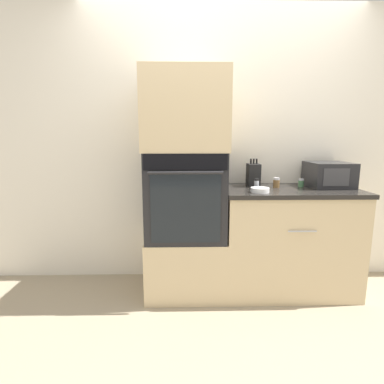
# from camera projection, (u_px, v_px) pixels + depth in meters

# --- Properties ---
(ground_plane) EXTENTS (12.00, 12.00, 0.00)m
(ground_plane) POSITION_uv_depth(u_px,v_px,m) (228.00, 307.00, 2.40)
(ground_plane) COLOR gray
(wall_back) EXTENTS (8.00, 0.05, 2.50)m
(wall_back) POSITION_uv_depth(u_px,v_px,m) (221.00, 147.00, 2.80)
(wall_back) COLOR silver
(wall_back) RESTS_ON ground_plane
(oven_cabinet_base) EXTENTS (0.67, 0.60, 0.51)m
(oven_cabinet_base) POSITION_uv_depth(u_px,v_px,m) (186.00, 262.00, 2.64)
(oven_cabinet_base) COLOR beige
(oven_cabinet_base) RESTS_ON ground_plane
(wall_oven) EXTENTS (0.64, 0.64, 0.72)m
(wall_oven) POSITION_uv_depth(u_px,v_px,m) (186.00, 194.00, 2.53)
(wall_oven) COLOR black
(wall_oven) RESTS_ON oven_cabinet_base
(oven_cabinet_upper) EXTENTS (0.67, 0.60, 0.63)m
(oven_cabinet_upper) POSITION_uv_depth(u_px,v_px,m) (185.00, 112.00, 2.41)
(oven_cabinet_upper) COLOR beige
(oven_cabinet_upper) RESTS_ON wall_oven
(counter_unit) EXTENTS (1.14, 0.63, 0.91)m
(counter_unit) POSITION_uv_depth(u_px,v_px,m) (287.00, 239.00, 2.63)
(counter_unit) COLOR beige
(counter_unit) RESTS_ON ground_plane
(microwave) EXTENTS (0.35, 0.36, 0.21)m
(microwave) POSITION_uv_depth(u_px,v_px,m) (328.00, 175.00, 2.62)
(microwave) COLOR #232326
(microwave) RESTS_ON counter_unit
(knife_block) EXTENTS (0.10, 0.15, 0.24)m
(knife_block) POSITION_uv_depth(u_px,v_px,m) (253.00, 175.00, 2.65)
(knife_block) COLOR black
(knife_block) RESTS_ON counter_unit
(bowl) EXTENTS (0.15, 0.15, 0.04)m
(bowl) POSITION_uv_depth(u_px,v_px,m) (260.00, 190.00, 2.36)
(bowl) COLOR white
(bowl) RESTS_ON counter_unit
(condiment_jar_near) EXTENTS (0.05, 0.05, 0.07)m
(condiment_jar_near) POSITION_uv_depth(u_px,v_px,m) (301.00, 183.00, 2.62)
(condiment_jar_near) COLOR #427047
(condiment_jar_near) RESTS_ON counter_unit
(condiment_jar_mid) EXTENTS (0.04, 0.04, 0.09)m
(condiment_jar_mid) POSITION_uv_depth(u_px,v_px,m) (256.00, 184.00, 2.49)
(condiment_jar_mid) COLOR silver
(condiment_jar_mid) RESTS_ON counter_unit
(condiment_jar_far) EXTENTS (0.06, 0.06, 0.09)m
(condiment_jar_far) POSITION_uv_depth(u_px,v_px,m) (276.00, 183.00, 2.59)
(condiment_jar_far) COLOR brown
(condiment_jar_far) RESTS_ON counter_unit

